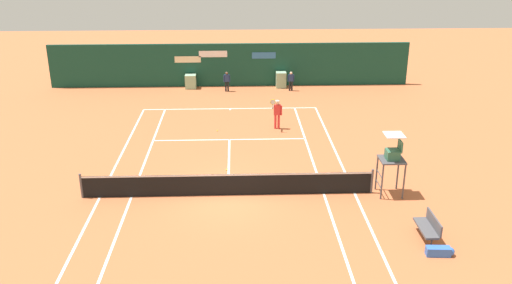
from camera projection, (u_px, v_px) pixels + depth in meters
ground_plane at (228, 189)px, 23.08m from camera, size 80.00×80.00×0.01m
tennis_net at (228, 184)px, 22.36m from camera, size 12.10×0.10×1.07m
sponsor_back_wall at (231, 66)px, 37.81m from camera, size 25.00×1.02×3.00m
umpire_chair at (392, 156)px, 22.04m from camera, size 1.00×1.00×2.66m
player_bench at (429, 226)px, 19.20m from camera, size 0.54×1.46×0.88m
equipment_bag at (441, 251)px, 18.32m from camera, size 0.96×0.35×0.32m
player_on_baseline at (277, 112)px, 29.72m from camera, size 0.70×0.67×1.85m
ball_kid_right_post at (227, 80)px, 36.73m from camera, size 0.46×0.19×1.37m
ball_kid_left_post at (291, 80)px, 36.89m from camera, size 0.44×0.19×1.33m
tennis_ball_by_sideline at (227, 170)px, 24.84m from camera, size 0.07×0.07×0.07m
tennis_ball_mid_court at (217, 131)px, 29.69m from camera, size 0.07×0.07×0.07m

